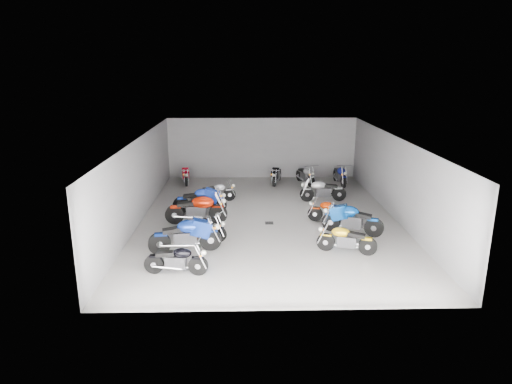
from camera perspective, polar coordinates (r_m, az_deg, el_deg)
The scene contains 20 objects.
ground at distance 18.12m, azimuth 1.58°, elevation -3.38°, with size 14.00×14.00×0.00m, color gray.
wall_back at distance 24.51m, azimuth 0.76°, elevation 5.52°, with size 10.00×0.10×3.20m, color slate.
wall_left at distance 18.11m, azimuth -14.39°, elevation 1.39°, with size 0.10×14.00×3.20m, color slate.
wall_right at distance 18.61m, azimuth 17.18°, elevation 1.56°, with size 0.10×14.00×3.20m, color slate.
ceiling at distance 17.35m, azimuth 1.66°, elevation 6.73°, with size 10.00×14.00×0.04m, color black.
drain_grate at distance 17.65m, azimuth 1.66°, elevation -3.89°, with size 0.32×0.32×0.01m, color black.
motorcycle_left_a at distance 13.54m, azimuth -9.89°, elevation -8.34°, with size 1.89×0.43×0.83m.
motorcycle_left_b at distance 14.98m, azimuth -8.74°, elevation -5.41°, with size 2.36×0.64×1.04m.
motorcycle_left_c at distance 15.99m, azimuth -6.71°, elevation -4.43°, with size 1.76×0.83×0.82m.
motorcycle_left_d at distance 17.58m, azimuth -7.38°, elevation -2.15°, with size 2.38×0.47×1.05m.
motorcycle_left_e at distance 18.82m, azimuth -6.96°, elevation -1.06°, with size 2.22×0.43×0.98m.
motorcycle_left_f at distance 20.34m, azimuth -5.05°, elevation 0.00°, with size 1.83×0.53×0.81m.
motorcycle_right_b at distance 15.08m, azimuth 11.17°, elevation -5.81°, with size 1.88×0.72×0.85m.
motorcycle_right_c at distance 16.76m, azimuth 11.85°, elevation -3.38°, with size 2.09×1.07×0.98m.
motorcycle_right_d at distance 17.78m, azimuth 9.41°, elevation -2.42°, with size 1.82×0.77×0.83m.
motorcycle_right_f at distance 20.53m, azimuth 8.32°, elevation 0.21°, with size 2.09×0.42×0.92m.
motorcycle_back_a at distance 23.69m, azimuth -8.84°, elevation 2.12°, with size 0.51×1.85×0.82m.
motorcycle_back_d at distance 23.38m, azimuth 2.60°, elevation 2.13°, with size 0.60×1.85×0.83m.
motorcycle_back_e at distance 23.37m, azimuth 6.20°, elevation 2.12°, with size 0.72×1.94×0.88m.
motorcycle_back_f at distance 23.56m, azimuth 10.46°, elevation 2.12°, with size 0.44×2.10×0.92m.
Camera 1 is at (-0.93, -17.11, 5.90)m, focal length 32.00 mm.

